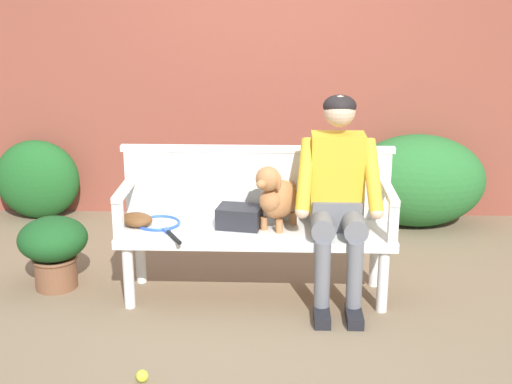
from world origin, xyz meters
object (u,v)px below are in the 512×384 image
Objects in this scene: baseball_glove at (137,220)px; tennis_racket at (160,224)px; potted_plant at (53,246)px; sports_bag at (239,217)px; person_seated at (338,191)px; tennis_ball at (142,376)px; dog_on_bench at (276,196)px; garden_bench at (256,237)px.

tennis_racket is at bearing 26.87° from baseball_glove.
sports_bag is at bearing -2.80° from potted_plant.
sports_bag is (-0.63, 0.04, -0.20)m from person_seated.
potted_plant is at bearing 175.66° from tennis_racket.
tennis_ball is at bearing -112.56° from sports_bag.
tennis_racket is 0.77m from potted_plant.
dog_on_bench is 0.93m from baseball_glove.
potted_plant is at bearing 176.25° from garden_bench.
garden_bench is at bearing -3.06° from tennis_racket.
dog_on_bench is at bearing -2.00° from tennis_racket.
tennis_ball is at bearing -117.87° from garden_bench.
potted_plant is at bearing 176.84° from dog_on_bench.
person_seated reaches higher than garden_bench.
potted_plant is (-0.82, 1.16, 0.27)m from tennis_ball.
tennis_racket is 8.64× the size of tennis_ball.
baseball_glove is (-1.31, 0.04, -0.22)m from person_seated.
dog_on_bench reaches higher than tennis_ball.
sports_bag reaches higher than potted_plant.
garden_bench is 0.17m from sports_bag.
baseball_glove is at bearing 178.47° from garden_bench.
person_seated is at bearing -1.73° from garden_bench.
tennis_ball is (0.07, -1.10, -0.46)m from tennis_racket.
tennis_racket is (-1.16, 0.05, -0.26)m from person_seated.
baseball_glove is 1.22m from tennis_ball.
person_seated reaches higher than baseball_glove.
garden_bench is 0.79m from baseball_glove.
dog_on_bench reaches higher than sports_bag.
sports_bag is at bearing -0.61° from tennis_racket.
baseball_glove reaches higher than tennis_ball.
person_seated reaches higher than sports_bag.
baseball_glove reaches higher than garden_bench.
garden_bench is 1.27m from tennis_ball.
baseball_glove is (-0.79, 0.02, 0.11)m from garden_bench.
sports_bag is 0.56× the size of potted_plant.
tennis_racket is (-0.76, 0.03, -0.21)m from dog_on_bench.
tennis_racket is at bearing -4.34° from potted_plant.
garden_bench is 26.99× the size of tennis_ball.
tennis_ball is at bearing -122.84° from dog_on_bench.
garden_bench is at bearing -14.51° from sports_bag.
garden_bench reaches higher than tennis_ball.
person_seated is 1.67m from tennis_ball.
person_seated is 4.82× the size of sports_bag.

